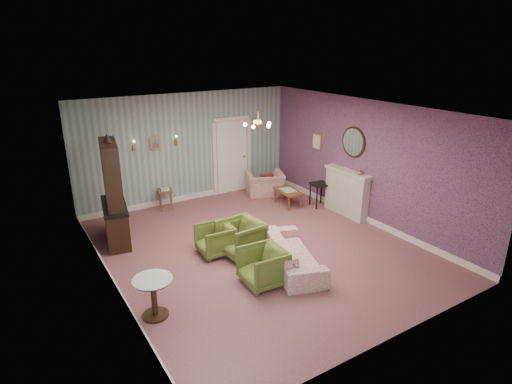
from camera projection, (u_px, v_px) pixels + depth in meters
floor at (258, 248)px, 9.01m from camera, size 7.00×7.00×0.00m
ceiling at (258, 110)px, 8.03m from camera, size 7.00×7.00×0.00m
wall_back at (188, 148)px, 11.31m from camera, size 6.00×0.00×6.00m
wall_front at (396, 253)px, 5.73m from camera, size 6.00×0.00×6.00m
wall_left at (105, 213)px, 7.02m from camera, size 0.00×7.00×7.00m
wall_right at (365, 162)px, 10.02m from camera, size 0.00×7.00×7.00m
wall_right_floral at (365, 162)px, 10.01m from camera, size 0.00×7.00×7.00m
door at (232, 155)px, 12.06m from camera, size 1.12×0.12×2.16m
olive_chair_a at (263, 265)px, 7.56m from camera, size 0.73×0.77×0.76m
olive_chair_b at (241, 237)px, 8.59m from camera, size 0.80×0.85×0.81m
olive_chair_c at (215, 238)px, 8.65m from camera, size 0.67×0.71×0.69m
sofa_chintz at (293, 248)px, 8.15m from camera, size 1.20×2.06×0.78m
wingback_chair at (265, 180)px, 11.96m from camera, size 1.18×0.98×0.88m
dresser at (112, 190)px, 8.94m from camera, size 0.73×1.47×2.34m
fireplace at (346, 193)px, 10.56m from camera, size 0.30×1.40×1.16m
mantel_vase at (360, 172)px, 10.01m from camera, size 0.15×0.15×0.15m
oval_mirror at (353, 142)px, 10.18m from camera, size 0.04×0.76×0.84m
framed_print at (317, 142)px, 11.35m from camera, size 0.04×0.34×0.42m
coffee_table at (288, 198)px, 11.28m from camera, size 0.54×0.88×0.43m
side_table_black at (319, 195)px, 11.17m from camera, size 0.48×0.48×0.64m
pedestal_table at (154, 297)px, 6.67m from camera, size 0.80×0.80×0.68m
nesting_table at (166, 199)px, 11.01m from camera, size 0.44×0.51×0.57m
gilt_mirror_back at (155, 143)px, 10.75m from camera, size 0.28×0.06×0.36m
sconce_left at (134, 146)px, 10.46m from camera, size 0.16×0.12×0.30m
sconce_right at (176, 141)px, 11.01m from camera, size 0.16×0.12×0.30m
chandelier at (258, 125)px, 8.12m from camera, size 0.56×0.56×0.36m
burgundy_cushion at (267, 180)px, 11.80m from camera, size 0.41×0.28×0.39m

